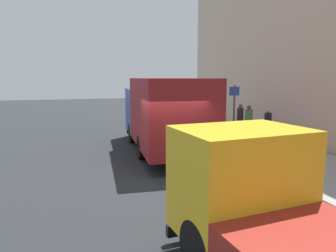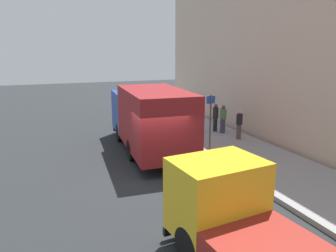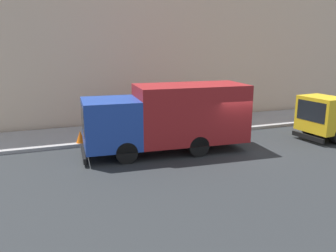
{
  "view_description": "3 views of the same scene",
  "coord_description": "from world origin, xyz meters",
  "px_view_note": "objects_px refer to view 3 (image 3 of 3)",
  "views": [
    {
      "loc": [
        -2.94,
        -9.77,
        3.23
      ],
      "look_at": [
        0.78,
        2.45,
        1.26
      ],
      "focal_mm": 33.48,
      "sensor_mm": 36.0,
      "label": 1
    },
    {
      "loc": [
        -3.97,
        -11.33,
        4.95
      ],
      "look_at": [
        1.46,
        2.33,
        1.44
      ],
      "focal_mm": 33.97,
      "sensor_mm": 36.0,
      "label": 2
    },
    {
      "loc": [
        -14.08,
        8.89,
        5.08
      ],
      "look_at": [
        0.66,
        3.37,
        1.31
      ],
      "focal_mm": 36.59,
      "sensor_mm": 36.0,
      "label": 3
    }
  ],
  "objects_px": {
    "pedestrian_third": "(121,113)",
    "traffic_cone_orange": "(80,137)",
    "large_utility_truck": "(169,116)",
    "pedestrian_walking": "(114,114)",
    "street_sign_post": "(181,104)",
    "pedestrian_standing": "(145,111)",
    "small_flatbed_truck": "(335,118)"
  },
  "relations": [
    {
      "from": "traffic_cone_orange",
      "to": "large_utility_truck",
      "type": "bearing_deg",
      "value": -121.52
    },
    {
      "from": "pedestrian_third",
      "to": "traffic_cone_orange",
      "type": "xyz_separation_m",
      "value": [
        -2.56,
        2.71,
        -0.55
      ]
    },
    {
      "from": "large_utility_truck",
      "to": "traffic_cone_orange",
      "type": "height_order",
      "value": "large_utility_truck"
    },
    {
      "from": "small_flatbed_truck",
      "to": "pedestrian_third",
      "type": "distance_m",
      "value": 12.17
    },
    {
      "from": "large_utility_truck",
      "to": "pedestrian_standing",
      "type": "relative_size",
      "value": 4.93
    },
    {
      "from": "pedestrian_third",
      "to": "traffic_cone_orange",
      "type": "distance_m",
      "value": 3.77
    },
    {
      "from": "large_utility_truck",
      "to": "pedestrian_standing",
      "type": "distance_m",
      "value": 5.13
    },
    {
      "from": "pedestrian_standing",
      "to": "large_utility_truck",
      "type": "bearing_deg",
      "value": 159.13
    },
    {
      "from": "small_flatbed_truck",
      "to": "pedestrian_standing",
      "type": "distance_m",
      "value": 10.93
    },
    {
      "from": "pedestrian_third",
      "to": "street_sign_post",
      "type": "xyz_separation_m",
      "value": [
        -2.46,
        -2.87,
        0.76
      ]
    },
    {
      "from": "small_flatbed_truck",
      "to": "street_sign_post",
      "type": "height_order",
      "value": "street_sign_post"
    },
    {
      "from": "pedestrian_standing",
      "to": "pedestrian_third",
      "type": "bearing_deg",
      "value": 76.57
    },
    {
      "from": "small_flatbed_truck",
      "to": "large_utility_truck",
      "type": "bearing_deg",
      "value": 79.16
    },
    {
      "from": "large_utility_truck",
      "to": "pedestrian_walking",
      "type": "height_order",
      "value": "large_utility_truck"
    },
    {
      "from": "large_utility_truck",
      "to": "pedestrian_third",
      "type": "distance_m",
      "value": 5.16
    },
    {
      "from": "pedestrian_third",
      "to": "traffic_cone_orange",
      "type": "relative_size",
      "value": 2.65
    },
    {
      "from": "small_flatbed_truck",
      "to": "pedestrian_third",
      "type": "xyz_separation_m",
      "value": [
        5.88,
        10.65,
        -0.08
      ]
    },
    {
      "from": "small_flatbed_truck",
      "to": "pedestrian_walking",
      "type": "relative_size",
      "value": 3.19
    },
    {
      "from": "large_utility_truck",
      "to": "pedestrian_walking",
      "type": "bearing_deg",
      "value": 23.49
    },
    {
      "from": "pedestrian_third",
      "to": "traffic_cone_orange",
      "type": "bearing_deg",
      "value": -31.26
    },
    {
      "from": "small_flatbed_truck",
      "to": "traffic_cone_orange",
      "type": "xyz_separation_m",
      "value": [
        3.32,
        13.36,
        -0.63
      ]
    },
    {
      "from": "pedestrian_walking",
      "to": "street_sign_post",
      "type": "distance_m",
      "value": 4.08
    },
    {
      "from": "pedestrian_third",
      "to": "pedestrian_standing",
      "type": "bearing_deg",
      "value": 109.48
    },
    {
      "from": "large_utility_truck",
      "to": "pedestrian_standing",
      "type": "height_order",
      "value": "large_utility_truck"
    },
    {
      "from": "traffic_cone_orange",
      "to": "street_sign_post",
      "type": "distance_m",
      "value": 5.73
    },
    {
      "from": "large_utility_truck",
      "to": "small_flatbed_truck",
      "type": "relative_size",
      "value": 1.5
    },
    {
      "from": "pedestrian_third",
      "to": "street_sign_post",
      "type": "relative_size",
      "value": 0.6
    },
    {
      "from": "street_sign_post",
      "to": "pedestrian_walking",
      "type": "bearing_deg",
      "value": 56.36
    },
    {
      "from": "large_utility_truck",
      "to": "small_flatbed_truck",
      "type": "height_order",
      "value": "large_utility_truck"
    },
    {
      "from": "pedestrian_standing",
      "to": "street_sign_post",
      "type": "xyz_separation_m",
      "value": [
        -2.57,
        -1.36,
        0.77
      ]
    },
    {
      "from": "pedestrian_walking",
      "to": "pedestrian_third",
      "type": "xyz_separation_m",
      "value": [
        0.24,
        -0.47,
        -0.02
      ]
    },
    {
      "from": "traffic_cone_orange",
      "to": "small_flatbed_truck",
      "type": "bearing_deg",
      "value": -103.97
    }
  ]
}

